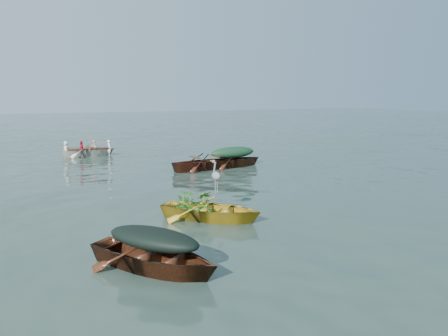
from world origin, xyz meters
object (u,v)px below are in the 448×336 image
object	(u,v)px
dark_covered_boat	(154,270)
yellow_dinghy	(211,220)
heron	(216,182)
open_wooden_boat	(205,170)
rowed_boat	(89,156)
green_tarp_boat	(233,167)

from	to	relation	value
dark_covered_boat	yellow_dinghy	bearing A→B (deg)	12.99
dark_covered_boat	heron	world-z (taller)	heron
dark_covered_boat	heron	size ratio (longest dim) A/B	4.00
heron	yellow_dinghy	bearing A→B (deg)	-174.81
open_wooden_boat	rowed_boat	world-z (taller)	open_wooden_boat
yellow_dinghy	rowed_boat	xyz separation A→B (m)	(-0.74, 13.91, 0.00)
open_wooden_boat	rowed_boat	distance (m)	7.72
rowed_boat	yellow_dinghy	bearing A→B (deg)	-172.87
yellow_dinghy	open_wooden_boat	world-z (taller)	open_wooden_boat
green_tarp_boat	heron	bearing A→B (deg)	145.95
green_tarp_boat	rowed_boat	world-z (taller)	green_tarp_boat
yellow_dinghy	heron	distance (m)	1.08
rowed_boat	dark_covered_boat	bearing A→B (deg)	178.28
dark_covered_boat	green_tarp_boat	bearing A→B (deg)	20.99
yellow_dinghy	dark_covered_boat	world-z (taller)	yellow_dinghy
yellow_dinghy	green_tarp_boat	size ratio (longest dim) A/B	0.85
heron	dark_covered_boat	bearing A→B (deg)	-176.74
green_tarp_boat	rowed_boat	bearing A→B (deg)	36.03
green_tarp_boat	rowed_boat	size ratio (longest dim) A/B	1.05
heron	rowed_boat	bearing A→B (deg)	50.92
yellow_dinghy	heron	size ratio (longest dim) A/B	3.71
rowed_boat	open_wooden_boat	bearing A→B (deg)	-145.86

